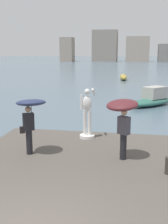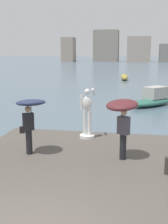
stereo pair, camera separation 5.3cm
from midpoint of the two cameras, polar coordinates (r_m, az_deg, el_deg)
The scene contains 9 objects.
ground_plane at distance 44.97m, azimuth 7.75°, elevation 6.67°, with size 400.00×400.00×0.00m, color slate.
pier at distance 8.34m, azimuth -5.27°, elevation -15.16°, with size 7.07×10.80×0.40m, color #564F47.
statue_white_figure at distance 12.07m, azimuth 0.77°, elevation -0.80°, with size 0.63×0.88×2.12m.
onlooker_left at distance 10.24m, azimuth -10.45°, elevation 0.25°, with size 1.42×1.43×2.01m.
onlooker_right at distance 9.66m, azimuth 7.72°, elevation 0.07°, with size 1.49×1.50×2.07m.
mooring_bollard at distance 9.08m, azimuth 16.41°, elevation -10.10°, with size 0.21×0.21×0.53m, color #38332D.
boat_near at distance 22.27m, azimuth 13.54°, elevation 2.51°, with size 4.05×4.30×1.40m.
boat_far at distance 42.11m, azimuth 7.99°, elevation 6.86°, with size 1.42×4.61×0.80m.
distant_skyline at distance 119.10m, azimuth 7.86°, elevation 12.29°, with size 57.55×11.47×12.44m.
Camera 2 is at (2.09, -4.74, 3.98)m, focal length 46.37 mm.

